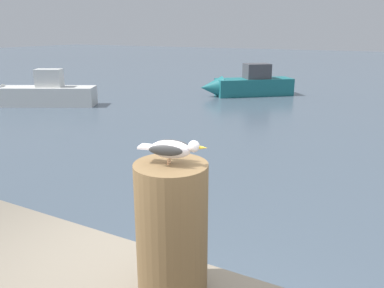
{
  "coord_description": "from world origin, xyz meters",
  "views": [
    {
      "loc": [
        1.26,
        -2.06,
        3.02
      ],
      "look_at": [
        0.2,
        -0.1,
        2.36
      ],
      "focal_mm": 36.0,
      "sensor_mm": 36.0,
      "label": 1
    }
  ],
  "objects_px": {
    "seagull": "(172,149)",
    "boat_white": "(37,94)",
    "boat_teal": "(245,85)",
    "mooring_post": "(172,230)"
  },
  "relations": [
    {
      "from": "mooring_post",
      "to": "boat_teal",
      "type": "height_order",
      "value": "mooring_post"
    },
    {
      "from": "seagull",
      "to": "boat_white",
      "type": "bearing_deg",
      "value": 142.81
    },
    {
      "from": "seagull",
      "to": "boat_teal",
      "type": "relative_size",
      "value": 0.1
    },
    {
      "from": "boat_white",
      "to": "boat_teal",
      "type": "bearing_deg",
      "value": 43.83
    },
    {
      "from": "mooring_post",
      "to": "boat_white",
      "type": "height_order",
      "value": "mooring_post"
    },
    {
      "from": "seagull",
      "to": "boat_teal",
      "type": "xyz_separation_m",
      "value": [
        -5.35,
        15.52,
        -1.88
      ]
    },
    {
      "from": "seagull",
      "to": "boat_teal",
      "type": "bearing_deg",
      "value": 109.03
    },
    {
      "from": "seagull",
      "to": "boat_white",
      "type": "distance_m",
      "value": 15.21
    },
    {
      "from": "boat_teal",
      "to": "seagull",
      "type": "bearing_deg",
      "value": -70.97
    },
    {
      "from": "mooring_post",
      "to": "boat_teal",
      "type": "distance_m",
      "value": 16.48
    }
  ]
}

